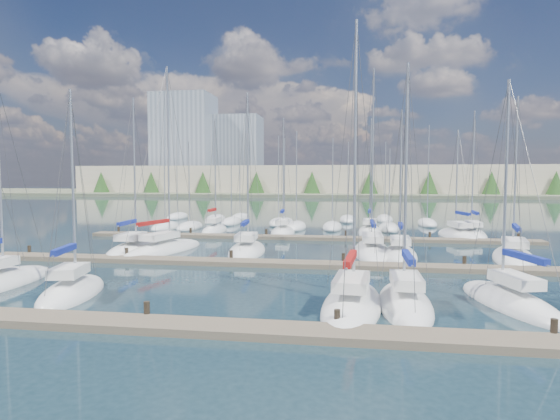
# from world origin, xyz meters

# --- Properties ---
(ground) EXTENTS (400.00, 400.00, 0.00)m
(ground) POSITION_xyz_m (0.00, 60.00, 0.00)
(ground) COLOR #1E333C
(ground) RESTS_ON ground
(dock_near) EXTENTS (44.00, 1.93, 1.10)m
(dock_near) POSITION_xyz_m (0.00, 2.01, 0.15)
(dock_near) COLOR #6B5E4C
(dock_near) RESTS_ON ground
(dock_mid) EXTENTS (44.00, 1.93, 1.10)m
(dock_mid) POSITION_xyz_m (0.00, 16.01, 0.15)
(dock_mid) COLOR #6B5E4C
(dock_mid) RESTS_ON ground
(dock_far) EXTENTS (44.00, 1.93, 1.10)m
(dock_far) POSITION_xyz_m (0.00, 30.01, 0.15)
(dock_far) COLOR #6B5E4C
(dock_far) RESTS_ON ground
(sailboat_n) EXTENTS (2.43, 7.32, 13.26)m
(sailboat_n) POSITION_xyz_m (-10.62, 34.78, 0.20)
(sailboat_n) COLOR white
(sailboat_n) RESTS_ON ground
(sailboat_q) EXTENTS (4.22, 8.35, 11.65)m
(sailboat_q) POSITION_xyz_m (15.27, 34.01, 0.17)
(sailboat_q) COLOR white
(sailboat_q) RESTS_ON ground
(sailboat_p) EXTENTS (3.05, 7.87, 13.19)m
(sailboat_p) POSITION_xyz_m (6.51, 35.99, 0.19)
(sailboat_p) COLOR white
(sailboat_p) RESTS_ON ground
(sailboat_o) EXTENTS (2.98, 7.11, 13.21)m
(sailboat_o) POSITION_xyz_m (-2.78, 34.15, 0.19)
(sailboat_o) COLOR white
(sailboat_o) RESTS_ON ground
(sailboat_h) EXTENTS (3.37, 8.00, 13.26)m
(sailboat_h) POSITION_xyz_m (-13.04, 20.00, 0.18)
(sailboat_h) COLOR white
(sailboat_h) RESTS_ON ground
(sailboat_l) EXTENTS (2.90, 7.91, 11.97)m
(sailboat_l) POSITION_xyz_m (8.20, 20.85, 0.18)
(sailboat_l) COLOR white
(sailboat_l) RESTS_ON ground
(sailboat_k) EXTENTS (2.86, 10.51, 15.61)m
(sailboat_k) POSITION_xyz_m (6.17, 22.58, 0.18)
(sailboat_k) COLOR white
(sailboat_k) RESTS_ON ground
(sailboat_e) EXTENTS (2.45, 7.55, 12.18)m
(sailboat_e) POSITION_xyz_m (7.05, 6.79, 0.19)
(sailboat_e) COLOR white
(sailboat_e) RESTS_ON ground
(sailboat_r) EXTENTS (2.97, 8.49, 13.68)m
(sailboat_r) POSITION_xyz_m (16.92, 35.07, 0.19)
(sailboat_r) COLOR white
(sailboat_r) RESTS_ON ground
(sailboat_i) EXTENTS (5.07, 10.26, 15.85)m
(sailboat_i) POSITION_xyz_m (-10.67, 20.65, 0.19)
(sailboat_i) COLOR white
(sailboat_i) RESTS_ON ground
(sailboat_m) EXTENTS (4.85, 9.67, 12.81)m
(sailboat_m) POSITION_xyz_m (16.40, 20.98, 0.17)
(sailboat_m) COLOR white
(sailboat_m) RESTS_ON ground
(sailboat_d) EXTENTS (3.47, 8.86, 14.08)m
(sailboat_d) POSITION_xyz_m (4.59, 6.18, 0.18)
(sailboat_d) COLOR white
(sailboat_d) RESTS_ON ground
(sailboat_c) EXTENTS (3.79, 6.96, 11.34)m
(sailboat_c) POSITION_xyz_m (-9.68, 6.38, 0.18)
(sailboat_c) COLOR white
(sailboat_c) RESTS_ON ground
(sailboat_j) EXTENTS (3.56, 8.36, 13.67)m
(sailboat_j) POSITION_xyz_m (-3.81, 21.20, 0.18)
(sailboat_j) COLOR white
(sailboat_j) RESTS_ON ground
(sailboat_f) EXTENTS (4.13, 8.15, 11.45)m
(sailboat_f) POSITION_xyz_m (11.98, 7.72, 0.18)
(sailboat_f) COLOR white
(sailboat_f) RESTS_ON ground
(distant_boats) EXTENTS (36.93, 20.75, 13.30)m
(distant_boats) POSITION_xyz_m (-4.34, 43.76, 0.29)
(distant_boats) COLOR #9EA0A5
(distant_boats) RESTS_ON ground
(shoreline) EXTENTS (400.00, 60.00, 38.00)m
(shoreline) POSITION_xyz_m (-13.29, 149.77, 7.44)
(shoreline) COLOR #666B51
(shoreline) RESTS_ON ground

